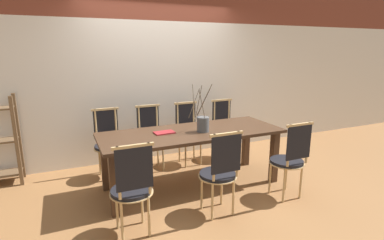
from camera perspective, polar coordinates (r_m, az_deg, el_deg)
ground_plane at (r=4.15m, az=0.00°, el=-12.29°), size 16.00×16.00×0.00m
wall_rear at (r=4.97m, az=-6.28°, el=11.06°), size 12.00×0.06×3.20m
dining_table at (r=3.91m, az=0.00°, el=-3.59°), size 2.36×0.89×0.76m
chair_near_leftend at (r=2.97m, az=-11.29°, el=-12.31°), size 0.42×0.42×0.97m
chair_near_left at (r=3.28m, az=5.36°, el=-9.54°), size 0.42×0.42×0.97m
chair_near_center at (r=3.81m, az=18.16°, el=-6.82°), size 0.42×0.42×0.97m
chair_far_leftend at (r=4.43m, az=-15.67°, el=-3.83°), size 0.42×0.42×0.97m
chair_far_left at (r=4.55m, az=-7.88°, el=-2.98°), size 0.42×0.42×0.97m
chair_far_center at (r=4.75m, az=-0.66°, el=-2.15°), size 0.42×0.42×0.97m
chair_far_right at (r=5.04m, az=6.25°, el=-1.32°), size 0.42×0.42×0.97m
vase_centerpiece at (r=3.84m, az=2.08°, el=-0.70°), size 0.33×0.27×0.61m
book_stack at (r=3.81m, az=-5.29°, el=-2.39°), size 0.26×0.17×0.02m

